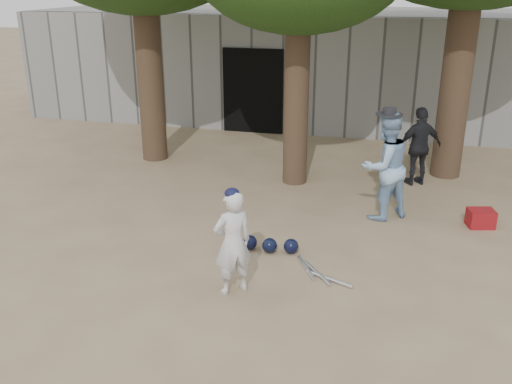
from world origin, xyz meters
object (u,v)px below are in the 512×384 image
(spectator_dark, at_px, (419,146))
(boy_player, at_px, (233,243))
(spectator_blue, at_px, (385,166))
(red_bag, at_px, (481,218))

(spectator_dark, bearing_deg, boy_player, 35.51)
(spectator_blue, bearing_deg, red_bag, 140.48)
(spectator_blue, height_order, spectator_dark, spectator_blue)
(red_bag, bearing_deg, spectator_dark, 118.18)
(boy_player, relative_size, red_bag, 3.40)
(spectator_blue, distance_m, red_bag, 1.80)
(boy_player, xyz_separation_m, red_bag, (3.41, 3.02, -0.56))
(boy_player, xyz_separation_m, spectator_dark, (2.39, 4.92, 0.07))
(boy_player, xyz_separation_m, spectator_blue, (1.79, 3.02, 0.21))
(boy_player, relative_size, spectator_blue, 0.77)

